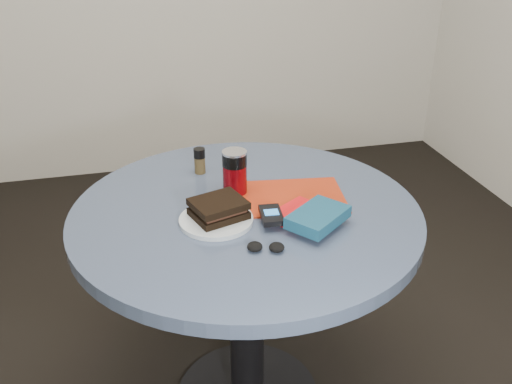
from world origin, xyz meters
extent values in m
cylinder|color=black|center=(0.00, 0.00, 0.37)|extent=(0.11, 0.11, 0.68)
cylinder|color=#37435B|center=(0.00, 0.00, 0.73)|extent=(1.00, 1.00, 0.04)
cylinder|color=silver|center=(-0.10, -0.05, 0.76)|extent=(0.24, 0.24, 0.01)
cube|color=black|center=(-0.09, -0.05, 0.77)|extent=(0.17, 0.15, 0.02)
cube|color=#351D14|center=(-0.09, -0.05, 0.79)|extent=(0.15, 0.13, 0.01)
cube|color=black|center=(-0.09, -0.05, 0.80)|extent=(0.17, 0.15, 0.02)
cylinder|color=#5F040A|center=(-0.01, 0.10, 0.80)|extent=(0.08, 0.08, 0.09)
cylinder|color=black|center=(-0.01, 0.10, 0.86)|extent=(0.08, 0.08, 0.04)
cylinder|color=silver|center=(-0.01, 0.10, 0.88)|extent=(0.08, 0.08, 0.01)
cylinder|color=#44371D|center=(-0.09, 0.27, 0.78)|extent=(0.04, 0.04, 0.05)
cylinder|color=black|center=(-0.09, 0.27, 0.82)|extent=(0.04, 0.04, 0.03)
cube|color=#9F280E|center=(0.15, 0.03, 0.75)|extent=(0.33, 0.27, 0.01)
cube|color=red|center=(0.13, -0.08, 0.76)|extent=(0.19, 0.17, 0.01)
cube|color=navy|center=(0.16, -0.15, 0.78)|extent=(0.20, 0.19, 0.03)
cube|color=black|center=(0.05, -0.10, 0.78)|extent=(0.07, 0.10, 0.02)
cube|color=blue|center=(0.05, -0.10, 0.79)|extent=(0.04, 0.04, 0.00)
ellipsoid|color=black|center=(-0.03, -0.22, 0.76)|extent=(0.05, 0.05, 0.02)
ellipsoid|color=black|center=(0.03, -0.23, 0.76)|extent=(0.05, 0.05, 0.02)
camera|label=1|loc=(-0.31, -1.39, 1.54)|focal=40.00mm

